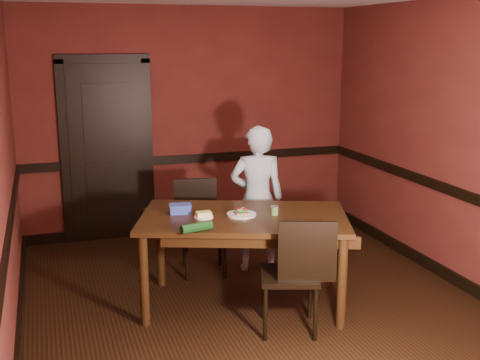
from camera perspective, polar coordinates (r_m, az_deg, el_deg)
floor at (r=5.55m, az=1.16°, el=-11.42°), size 4.00×4.50×0.01m
wall_back at (r=7.27m, az=-4.72°, el=5.54°), size 4.00×0.02×2.70m
wall_front at (r=3.17m, az=14.97°, el=-4.87°), size 4.00×0.02×2.70m
wall_left at (r=4.86m, az=-21.61°, el=0.87°), size 0.02×4.50×2.70m
wall_right at (r=6.09m, az=19.29°, el=3.38°), size 0.02×4.50×2.70m
dado_back at (r=7.33m, az=-4.63°, el=2.04°), size 4.00×0.03×0.10m
dado_left at (r=4.97m, az=-21.00°, el=-4.19°), size 0.03×4.50×0.10m
dado_right at (r=6.17m, az=18.87°, el=-0.75°), size 0.03×4.50×0.10m
baseboard_back at (r=7.53m, az=-4.51°, el=-4.24°), size 4.00×0.03×0.12m
baseboard_left at (r=5.27m, az=-20.23°, el=-12.96°), size 0.03×4.50×0.12m
baseboard_right at (r=6.41m, az=18.31°, el=-8.05°), size 0.03×4.50×0.12m
door at (r=7.11m, az=-12.48°, el=3.00°), size 1.05×0.07×2.20m
dining_table at (r=5.32m, az=0.36°, el=-7.67°), size 2.00×1.54×0.83m
chair_far at (r=6.04m, az=-3.48°, el=-4.57°), size 0.50×0.50×0.94m
chair_near at (r=4.89m, az=4.67°, el=-8.79°), size 0.57×0.57×0.97m
person at (r=6.05m, az=1.63°, el=-1.80°), size 0.61×0.47×1.49m
sandwich_plate at (r=5.19m, az=0.13°, el=-3.19°), size 0.25×0.25×0.06m
sauce_jar at (r=5.21m, az=3.30°, el=-2.89°), size 0.07×0.07×0.08m
cheese_saucer at (r=5.13m, az=-3.46°, el=-3.36°), size 0.17×0.17×0.05m
food_tub at (r=5.27m, az=-5.68°, el=-2.72°), size 0.21×0.16×0.08m
wrapped_veg at (r=4.76m, az=-4.16°, el=-4.49°), size 0.27×0.13×0.07m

